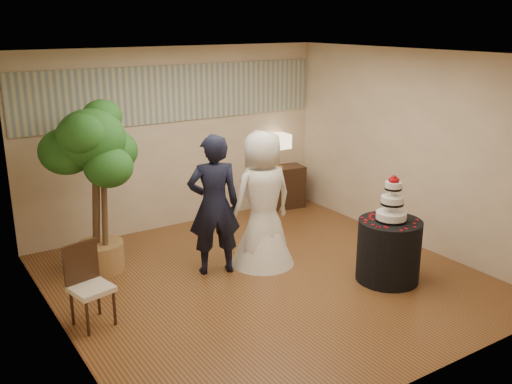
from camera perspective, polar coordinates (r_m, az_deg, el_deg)
floor at (r=7.35m, az=1.05°, el=-8.75°), size 5.00×5.00×0.00m
ceiling at (r=6.63m, az=1.19°, el=13.61°), size 5.00×5.00×0.00m
wall_back at (r=8.99m, az=-7.87°, el=5.31°), size 5.00×0.06×2.80m
wall_front at (r=5.09m, az=17.11°, el=-4.39°), size 5.00×0.06×2.80m
wall_left at (r=5.89m, az=-19.48°, el=-1.69°), size 0.06×5.00×2.80m
wall_right at (r=8.48m, az=15.31°, el=4.17°), size 0.06×5.00×2.80m
mural_border at (r=8.85m, az=-8.00°, el=9.73°), size 4.90×0.02×0.85m
groom at (r=7.26m, az=-4.23°, el=-1.31°), size 0.77×0.63×1.84m
bride at (r=7.50m, az=0.66°, el=-0.70°), size 0.90×0.87×1.82m
cake_table at (r=7.38m, az=13.13°, el=-5.72°), size 0.99×0.99×0.79m
wedding_cake at (r=7.15m, az=13.49°, el=-0.62°), size 0.38×0.38×0.59m
console at (r=9.94m, az=2.29°, el=0.45°), size 0.93×0.53×0.73m
table_lamp at (r=9.78m, az=2.34°, el=4.14°), size 0.31×0.31×0.58m
ficus_tree at (r=7.50m, az=-15.79°, el=0.35°), size 1.10×1.10×2.25m
side_chair at (r=6.39m, az=-16.15°, el=-9.07°), size 0.50×0.52×0.91m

